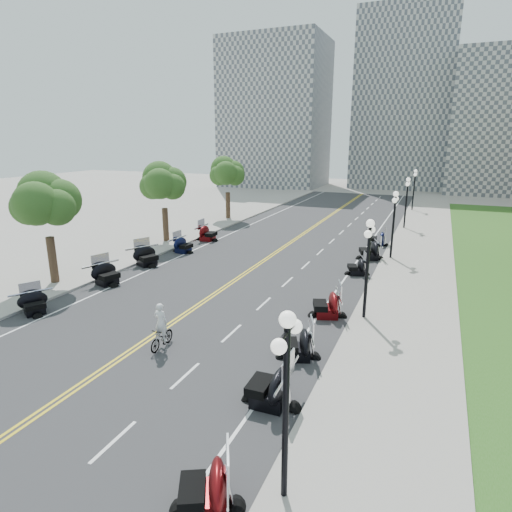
% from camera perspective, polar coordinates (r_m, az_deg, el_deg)
% --- Properties ---
extents(ground, '(160.00, 160.00, 0.00)m').
position_cam_1_polar(ground, '(21.75, -10.95, -8.66)').
color(ground, gray).
extents(road, '(16.00, 90.00, 0.01)m').
position_cam_1_polar(road, '(29.99, -0.33, -1.57)').
color(road, '#333335').
rests_on(road, ground).
extents(centerline_yellow_a, '(0.12, 90.00, 0.00)m').
position_cam_1_polar(centerline_yellow_a, '(30.03, -0.54, -1.53)').
color(centerline_yellow_a, yellow).
rests_on(centerline_yellow_a, road).
extents(centerline_yellow_b, '(0.12, 90.00, 0.00)m').
position_cam_1_polar(centerline_yellow_b, '(29.94, -0.12, -1.58)').
color(centerline_yellow_b, yellow).
rests_on(centerline_yellow_b, road).
extents(edge_line_north, '(0.12, 90.00, 0.00)m').
position_cam_1_polar(edge_line_north, '(28.19, 11.72, -3.01)').
color(edge_line_north, white).
rests_on(edge_line_north, road).
extents(edge_line_south, '(0.12, 90.00, 0.00)m').
position_cam_1_polar(edge_line_south, '(32.95, -10.60, -0.26)').
color(edge_line_south, white).
rests_on(edge_line_south, road).
extents(lane_dash_4, '(0.12, 2.00, 0.00)m').
position_cam_1_polar(lane_dash_4, '(14.60, -18.44, -22.38)').
color(lane_dash_4, white).
rests_on(lane_dash_4, road).
extents(lane_dash_5, '(0.12, 2.00, 0.00)m').
position_cam_1_polar(lane_dash_5, '(17.19, -9.39, -15.44)').
color(lane_dash_5, white).
rests_on(lane_dash_5, road).
extents(lane_dash_6, '(0.12, 2.00, 0.00)m').
position_cam_1_polar(lane_dash_6, '(20.25, -3.28, -10.23)').
color(lane_dash_6, white).
rests_on(lane_dash_6, road).
extents(lane_dash_7, '(0.12, 2.00, 0.00)m').
position_cam_1_polar(lane_dash_7, '(23.60, 1.04, -6.37)').
color(lane_dash_7, white).
rests_on(lane_dash_7, road).
extents(lane_dash_8, '(0.12, 2.00, 0.00)m').
position_cam_1_polar(lane_dash_8, '(27.12, 4.21, -3.46)').
color(lane_dash_8, white).
rests_on(lane_dash_8, road).
extents(lane_dash_9, '(0.12, 2.00, 0.00)m').
position_cam_1_polar(lane_dash_9, '(30.76, 6.64, -1.22)').
color(lane_dash_9, white).
rests_on(lane_dash_9, road).
extents(lane_dash_10, '(0.12, 2.00, 0.00)m').
position_cam_1_polar(lane_dash_10, '(34.48, 8.54, 0.54)').
color(lane_dash_10, white).
rests_on(lane_dash_10, road).
extents(lane_dash_11, '(0.12, 2.00, 0.00)m').
position_cam_1_polar(lane_dash_11, '(38.25, 10.07, 1.95)').
color(lane_dash_11, white).
rests_on(lane_dash_11, road).
extents(lane_dash_12, '(0.12, 2.00, 0.00)m').
position_cam_1_polar(lane_dash_12, '(42.07, 11.32, 3.11)').
color(lane_dash_12, white).
rests_on(lane_dash_12, road).
extents(lane_dash_13, '(0.12, 2.00, 0.00)m').
position_cam_1_polar(lane_dash_13, '(45.92, 12.37, 4.08)').
color(lane_dash_13, white).
rests_on(lane_dash_13, road).
extents(lane_dash_14, '(0.12, 2.00, 0.00)m').
position_cam_1_polar(lane_dash_14, '(49.79, 13.26, 4.89)').
color(lane_dash_14, white).
rests_on(lane_dash_14, road).
extents(lane_dash_15, '(0.12, 2.00, 0.00)m').
position_cam_1_polar(lane_dash_15, '(53.68, 14.02, 5.59)').
color(lane_dash_15, white).
rests_on(lane_dash_15, road).
extents(lane_dash_16, '(0.12, 2.00, 0.00)m').
position_cam_1_polar(lane_dash_16, '(57.59, 14.67, 6.19)').
color(lane_dash_16, white).
rests_on(lane_dash_16, road).
extents(lane_dash_17, '(0.12, 2.00, 0.00)m').
position_cam_1_polar(lane_dash_17, '(61.51, 15.25, 6.71)').
color(lane_dash_17, white).
rests_on(lane_dash_17, road).
extents(lane_dash_18, '(0.12, 2.00, 0.00)m').
position_cam_1_polar(lane_dash_18, '(65.43, 15.76, 7.17)').
color(lane_dash_18, white).
rests_on(lane_dash_18, road).
extents(lane_dash_19, '(0.12, 2.00, 0.00)m').
position_cam_1_polar(lane_dash_19, '(69.37, 16.21, 7.58)').
color(lane_dash_19, white).
rests_on(lane_dash_19, road).
extents(sidewalk_north, '(5.00, 90.00, 0.15)m').
position_cam_1_polar(sidewalk_north, '(27.74, 20.05, -3.82)').
color(sidewalk_north, '#9E9991').
rests_on(sidewalk_north, ground).
extents(sidewalk_south, '(5.00, 90.00, 0.15)m').
position_cam_1_polar(sidewalk_south, '(35.32, -16.17, 0.55)').
color(sidewalk_south, '#9E9991').
rests_on(sidewalk_south, ground).
extents(distant_block_a, '(18.00, 14.00, 26.00)m').
position_cam_1_polar(distant_block_a, '(83.76, 2.59, 18.32)').
color(distant_block_a, gray).
rests_on(distant_block_a, ground).
extents(distant_block_b, '(16.00, 12.00, 30.00)m').
position_cam_1_polar(distant_block_b, '(84.88, 19.03, 18.86)').
color(distant_block_b, gray).
rests_on(distant_block_b, ground).
extents(street_lamp_1, '(0.50, 1.20, 4.90)m').
position_cam_1_polar(street_lamp_1, '(10.73, 3.98, -19.74)').
color(street_lamp_1, black).
rests_on(street_lamp_1, sidewalk_north).
extents(street_lamp_2, '(0.50, 1.20, 4.90)m').
position_cam_1_polar(street_lamp_2, '(21.42, 14.59, -1.83)').
color(street_lamp_2, black).
rests_on(street_lamp_2, sidewalk_north).
extents(street_lamp_3, '(0.50, 1.20, 4.90)m').
position_cam_1_polar(street_lamp_3, '(33.03, 17.83, 3.92)').
color(street_lamp_3, black).
rests_on(street_lamp_3, sidewalk_north).
extents(street_lamp_4, '(0.50, 1.20, 4.90)m').
position_cam_1_polar(street_lamp_4, '(44.84, 19.38, 6.65)').
color(street_lamp_4, black).
rests_on(street_lamp_4, sidewalk_north).
extents(street_lamp_5, '(0.50, 1.20, 4.90)m').
position_cam_1_polar(street_lamp_5, '(56.73, 20.29, 8.25)').
color(street_lamp_5, black).
rests_on(street_lamp_5, sidewalk_north).
extents(tree_2, '(4.80, 4.80, 9.20)m').
position_cam_1_polar(tree_2, '(28.44, -26.22, 5.72)').
color(tree_2, '#235619').
rests_on(tree_2, sidewalk_south).
extents(tree_3, '(4.80, 4.80, 9.20)m').
position_cam_1_polar(tree_3, '(37.32, -12.23, 8.90)').
color(tree_3, '#235619').
rests_on(tree_3, sidewalk_south).
extents(tree_4, '(4.80, 4.80, 9.20)m').
position_cam_1_polar(tree_4, '(47.59, -3.82, 10.55)').
color(tree_4, '#235619').
rests_on(tree_4, sidewalk_south).
extents(motorcycle_n_3, '(2.67, 2.67, 1.38)m').
position_cam_1_polar(motorcycle_n_3, '(11.77, -6.80, -28.09)').
color(motorcycle_n_3, '#590A0C').
rests_on(motorcycle_n_3, road).
extents(motorcycle_n_4, '(2.29, 2.29, 1.56)m').
position_cam_1_polar(motorcycle_n_4, '(15.06, 1.84, -16.63)').
color(motorcycle_n_4, black).
rests_on(motorcycle_n_4, road).
extents(motorcycle_n_5, '(2.58, 2.58, 1.39)m').
position_cam_1_polar(motorcycle_n_5, '(17.96, 5.56, -11.38)').
color(motorcycle_n_5, black).
rests_on(motorcycle_n_5, road).
extents(motorcycle_n_6, '(2.70, 2.70, 1.47)m').
position_cam_1_polar(motorcycle_n_6, '(22.03, 9.45, -6.19)').
color(motorcycle_n_6, '#590A0C').
rests_on(motorcycle_n_6, road).
extents(motorcycle_n_8, '(2.27, 2.27, 1.24)m').
position_cam_1_polar(motorcycle_n_8, '(29.12, 13.30, -1.25)').
color(motorcycle_n_8, black).
rests_on(motorcycle_n_8, road).
extents(motorcycle_n_9, '(2.84, 2.84, 1.55)m').
position_cam_1_polar(motorcycle_n_9, '(33.02, 14.93, 0.88)').
color(motorcycle_n_9, black).
rests_on(motorcycle_n_9, road).
extents(motorcycle_n_10, '(2.00, 2.00, 1.34)m').
position_cam_1_polar(motorcycle_n_10, '(37.60, 15.99, 2.38)').
color(motorcycle_n_10, black).
rests_on(motorcycle_n_10, road).
extents(motorcycle_s_5, '(2.51, 2.51, 1.28)m').
position_cam_1_polar(motorcycle_s_5, '(24.89, -27.53, -5.47)').
color(motorcycle_s_5, black).
rests_on(motorcycle_s_5, road).
extents(motorcycle_s_6, '(2.70, 2.70, 1.50)m').
position_cam_1_polar(motorcycle_s_6, '(28.01, -19.32, -2.12)').
color(motorcycle_s_6, black).
rests_on(motorcycle_s_6, road).
extents(motorcycle_s_7, '(2.94, 2.94, 1.54)m').
position_cam_1_polar(motorcycle_s_7, '(31.31, -14.40, 0.13)').
color(motorcycle_s_7, black).
rests_on(motorcycle_s_7, road).
extents(motorcycle_s_8, '(2.11, 2.11, 1.37)m').
position_cam_1_polar(motorcycle_s_8, '(34.32, -9.70, 1.58)').
color(motorcycle_s_8, black).
rests_on(motorcycle_s_8, road).
extents(motorcycle_s_9, '(2.24, 2.24, 1.52)m').
position_cam_1_polar(motorcycle_s_9, '(38.02, -6.48, 3.17)').
color(motorcycle_s_9, '#590A0C').
rests_on(motorcycle_s_9, road).
extents(bicycle, '(0.49, 1.64, 0.98)m').
position_cam_1_polar(bicycle, '(19.17, -12.45, -10.56)').
color(bicycle, '#A51414').
rests_on(bicycle, road).
extents(cyclist_rider, '(0.63, 0.41, 1.72)m').
position_cam_1_polar(cyclist_rider, '(18.63, -12.69, -6.82)').
color(cyclist_rider, silver).
rests_on(cyclist_rider, bicycle).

